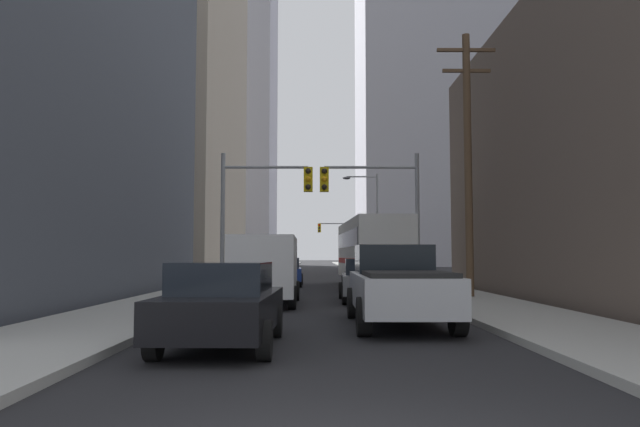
{
  "coord_description": "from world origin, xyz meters",
  "views": [
    {
      "loc": [
        -0.19,
        -4.34,
        1.64
      ],
      "look_at": [
        0.0,
        21.61,
        3.49
      ],
      "focal_mm": 33.05,
      "sensor_mm": 36.0,
      "label": 1
    }
  ],
  "objects_px": {
    "sedan_black": "(223,304)",
    "sedan_blue": "(284,272)",
    "pickup_truck_silver": "(398,286)",
    "sedan_grey": "(368,280)",
    "cargo_van_white": "(266,266)",
    "traffic_signal_near_left": "(262,199)",
    "traffic_signal_near_right": "(375,198)",
    "traffic_signal_far_right": "(337,235)",
    "city_bus": "(371,250)"
  },
  "relations": [
    {
      "from": "city_bus",
      "to": "sedan_black",
      "type": "distance_m",
      "value": 20.39
    },
    {
      "from": "pickup_truck_silver",
      "to": "traffic_signal_near_right",
      "type": "distance_m",
      "value": 11.44
    },
    {
      "from": "cargo_van_white",
      "to": "traffic_signal_near_right",
      "type": "bearing_deg",
      "value": 51.06
    },
    {
      "from": "traffic_signal_near_right",
      "to": "traffic_signal_far_right",
      "type": "distance_m",
      "value": 44.28
    },
    {
      "from": "sedan_black",
      "to": "traffic_signal_far_right",
      "type": "distance_m",
      "value": 58.83
    },
    {
      "from": "cargo_van_white",
      "to": "sedan_grey",
      "type": "height_order",
      "value": "cargo_van_white"
    },
    {
      "from": "sedan_black",
      "to": "traffic_signal_far_right",
      "type": "xyz_separation_m",
      "value": [
        4.2,
        58.59,
        3.29
      ]
    },
    {
      "from": "city_bus",
      "to": "cargo_van_white",
      "type": "bearing_deg",
      "value": -112.9
    },
    {
      "from": "pickup_truck_silver",
      "to": "sedan_black",
      "type": "xyz_separation_m",
      "value": [
        -3.6,
        -3.32,
        -0.16
      ]
    },
    {
      "from": "sedan_black",
      "to": "traffic_signal_near_right",
      "type": "relative_size",
      "value": 0.71
    },
    {
      "from": "city_bus",
      "to": "traffic_signal_far_right",
      "type": "bearing_deg",
      "value": 90.46
    },
    {
      "from": "cargo_van_white",
      "to": "traffic_signal_far_right",
      "type": "relative_size",
      "value": 0.87
    },
    {
      "from": "traffic_signal_near_left",
      "to": "sedan_grey",
      "type": "bearing_deg",
      "value": -43.03
    },
    {
      "from": "cargo_van_white",
      "to": "sedan_black",
      "type": "relative_size",
      "value": 1.23
    },
    {
      "from": "cargo_van_white",
      "to": "traffic_signal_near_left",
      "type": "relative_size",
      "value": 0.87
    },
    {
      "from": "city_bus",
      "to": "traffic_signal_near_left",
      "type": "distance_m",
      "value": 7.85
    },
    {
      "from": "city_bus",
      "to": "sedan_grey",
      "type": "bearing_deg",
      "value": -96.07
    },
    {
      "from": "traffic_signal_far_right",
      "to": "cargo_van_white",
      "type": "bearing_deg",
      "value": -94.87
    },
    {
      "from": "pickup_truck_silver",
      "to": "traffic_signal_near_left",
      "type": "distance_m",
      "value": 12.17
    },
    {
      "from": "city_bus",
      "to": "sedan_black",
      "type": "xyz_separation_m",
      "value": [
        -4.51,
        -19.85,
        -1.16
      ]
    },
    {
      "from": "cargo_van_white",
      "to": "sedan_blue",
      "type": "xyz_separation_m",
      "value": [
        -0.02,
        11.96,
        -0.52
      ]
    },
    {
      "from": "traffic_signal_near_left",
      "to": "traffic_signal_far_right",
      "type": "distance_m",
      "value": 44.54
    },
    {
      "from": "sedan_blue",
      "to": "traffic_signal_near_left",
      "type": "xyz_separation_m",
      "value": [
        -0.59,
        -6.79,
        3.28
      ]
    },
    {
      "from": "cargo_van_white",
      "to": "traffic_signal_near_right",
      "type": "height_order",
      "value": "traffic_signal_near_right"
    },
    {
      "from": "traffic_signal_near_left",
      "to": "sedan_blue",
      "type": "bearing_deg",
      "value": 84.99
    },
    {
      "from": "sedan_grey",
      "to": "traffic_signal_near_right",
      "type": "height_order",
      "value": "traffic_signal_near_right"
    },
    {
      "from": "city_bus",
      "to": "cargo_van_white",
      "type": "xyz_separation_m",
      "value": [
        -4.53,
        -10.71,
        -0.64
      ]
    },
    {
      "from": "cargo_van_white",
      "to": "traffic_signal_far_right",
      "type": "distance_m",
      "value": 49.71
    },
    {
      "from": "pickup_truck_silver",
      "to": "sedan_blue",
      "type": "xyz_separation_m",
      "value": [
        -3.63,
        17.77,
        -0.16
      ]
    },
    {
      "from": "cargo_van_white",
      "to": "sedan_grey",
      "type": "distance_m",
      "value": 3.8
    },
    {
      "from": "traffic_signal_far_right",
      "to": "city_bus",
      "type": "bearing_deg",
      "value": -89.54
    },
    {
      "from": "traffic_signal_near_left",
      "to": "traffic_signal_far_right",
      "type": "height_order",
      "value": "same"
    },
    {
      "from": "city_bus",
      "to": "sedan_blue",
      "type": "relative_size",
      "value": 2.72
    },
    {
      "from": "traffic_signal_near_right",
      "to": "pickup_truck_silver",
      "type": "bearing_deg",
      "value": -92.97
    },
    {
      "from": "sedan_black",
      "to": "sedan_grey",
      "type": "height_order",
      "value": "same"
    },
    {
      "from": "traffic_signal_near_right",
      "to": "traffic_signal_far_right",
      "type": "xyz_separation_m",
      "value": [
        0.03,
        44.28,
        -0.0
      ]
    },
    {
      "from": "pickup_truck_silver",
      "to": "sedan_black",
      "type": "bearing_deg",
      "value": -137.25
    },
    {
      "from": "traffic_signal_near_right",
      "to": "traffic_signal_far_right",
      "type": "bearing_deg",
      "value": 89.96
    },
    {
      "from": "cargo_van_white",
      "to": "sedan_blue",
      "type": "relative_size",
      "value": 1.23
    },
    {
      "from": "pickup_truck_silver",
      "to": "sedan_black",
      "type": "height_order",
      "value": "pickup_truck_silver"
    },
    {
      "from": "pickup_truck_silver",
      "to": "sedan_grey",
      "type": "xyz_separation_m",
      "value": [
        -0.08,
        7.12,
        -0.16
      ]
    },
    {
      "from": "traffic_signal_near_left",
      "to": "traffic_signal_near_right",
      "type": "bearing_deg",
      "value": 0.0
    },
    {
      "from": "sedan_black",
      "to": "sedan_blue",
      "type": "distance_m",
      "value": 21.09
    },
    {
      "from": "sedan_blue",
      "to": "pickup_truck_silver",
      "type": "bearing_deg",
      "value": -78.47
    },
    {
      "from": "sedan_grey",
      "to": "traffic_signal_near_right",
      "type": "xyz_separation_m",
      "value": [
        0.65,
        3.86,
        3.29
      ]
    },
    {
      "from": "cargo_van_white",
      "to": "pickup_truck_silver",
      "type": "bearing_deg",
      "value": -58.14
    },
    {
      "from": "pickup_truck_silver",
      "to": "cargo_van_white",
      "type": "relative_size",
      "value": 1.03
    },
    {
      "from": "sedan_blue",
      "to": "traffic_signal_near_left",
      "type": "height_order",
      "value": "traffic_signal_near_left"
    },
    {
      "from": "sedan_grey",
      "to": "cargo_van_white",
      "type": "bearing_deg",
      "value": -159.59
    },
    {
      "from": "city_bus",
      "to": "sedan_grey",
      "type": "relative_size",
      "value": 2.72
    }
  ]
}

